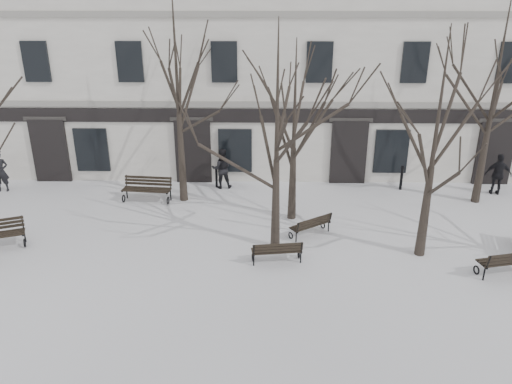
{
  "coord_description": "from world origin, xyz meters",
  "views": [
    {
      "loc": [
        -0.28,
        -13.53,
        8.24
      ],
      "look_at": [
        -0.57,
        3.0,
        1.51
      ],
      "focal_mm": 35.0,
      "sensor_mm": 36.0,
      "label": 1
    }
  ],
  "objects_px": {
    "tree_2": "(438,120)",
    "bench_4": "(311,225)",
    "tree_1": "(277,112)",
    "bench_1": "(277,251)",
    "bench_2": "(508,261)",
    "bench_3": "(147,188)"
  },
  "relations": [
    {
      "from": "bench_1",
      "to": "bench_4",
      "type": "xyz_separation_m",
      "value": [
        1.27,
        1.95,
        -0.01
      ]
    },
    {
      "from": "tree_2",
      "to": "tree_1",
      "type": "bearing_deg",
      "value": 174.84
    },
    {
      "from": "bench_2",
      "to": "bench_3",
      "type": "xyz_separation_m",
      "value": [
        -12.41,
        5.7,
        0.05
      ]
    },
    {
      "from": "bench_1",
      "to": "bench_4",
      "type": "relative_size",
      "value": 1.05
    },
    {
      "from": "bench_2",
      "to": "bench_1",
      "type": "bearing_deg",
      "value": -17.92
    },
    {
      "from": "tree_1",
      "to": "bench_2",
      "type": "height_order",
      "value": "tree_1"
    },
    {
      "from": "tree_1",
      "to": "bench_1",
      "type": "xyz_separation_m",
      "value": [
        0.04,
        -1.09,
        -4.26
      ]
    },
    {
      "from": "tree_2",
      "to": "bench_4",
      "type": "xyz_separation_m",
      "value": [
        -3.53,
        1.3,
        -4.17
      ]
    },
    {
      "from": "bench_1",
      "to": "tree_2",
      "type": "bearing_deg",
      "value": -179.84
    },
    {
      "from": "tree_1",
      "to": "tree_2",
      "type": "bearing_deg",
      "value": -5.16
    },
    {
      "from": "bench_1",
      "to": "bench_3",
      "type": "height_order",
      "value": "bench_3"
    },
    {
      "from": "tree_1",
      "to": "bench_1",
      "type": "bearing_deg",
      "value": -88.14
    },
    {
      "from": "tree_1",
      "to": "tree_2",
      "type": "distance_m",
      "value": 4.85
    },
    {
      "from": "tree_1",
      "to": "bench_2",
      "type": "bearing_deg",
      "value": -13.59
    },
    {
      "from": "tree_1",
      "to": "bench_1",
      "type": "height_order",
      "value": "tree_1"
    },
    {
      "from": "tree_1",
      "to": "tree_2",
      "type": "relative_size",
      "value": 1.02
    },
    {
      "from": "bench_1",
      "to": "bench_2",
      "type": "height_order",
      "value": "bench_2"
    },
    {
      "from": "tree_1",
      "to": "bench_1",
      "type": "relative_size",
      "value": 4.5
    },
    {
      "from": "bench_3",
      "to": "tree_2",
      "type": "bearing_deg",
      "value": -17.87
    },
    {
      "from": "tree_1",
      "to": "tree_2",
      "type": "xyz_separation_m",
      "value": [
        4.83,
        -0.44,
        -0.1
      ]
    },
    {
      "from": "tree_1",
      "to": "bench_4",
      "type": "xyz_separation_m",
      "value": [
        1.3,
        0.86,
        -4.27
      ]
    },
    {
      "from": "tree_2",
      "to": "bench_4",
      "type": "relative_size",
      "value": 4.61
    }
  ]
}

